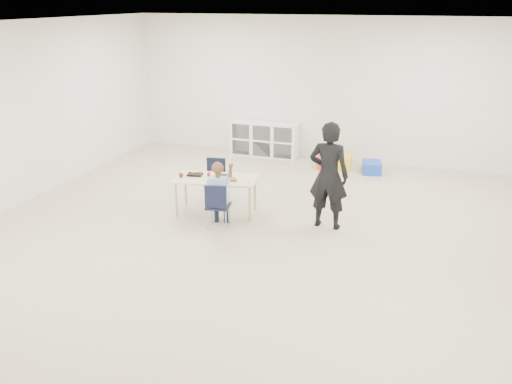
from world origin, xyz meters
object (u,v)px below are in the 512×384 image
(chair_near, at_px, (218,205))
(adult, at_px, (329,176))
(child, at_px, (218,192))
(table, at_px, (216,195))
(cubby_shelf, at_px, (264,139))

(chair_near, bearing_deg, adult, 10.00)
(child, relative_size, adult, 0.69)
(table, bearing_deg, adult, -8.75)
(cubby_shelf, bearing_deg, chair_near, -81.52)
(table, relative_size, cubby_shelf, 0.94)
(chair_near, bearing_deg, child, 0.00)
(table, height_order, cubby_shelf, cubby_shelf)
(cubby_shelf, bearing_deg, adult, -58.05)
(chair_near, bearing_deg, table, 105.87)
(chair_near, xyz_separation_m, adult, (1.45, 0.54, 0.43))
(table, distance_m, adult, 1.76)
(cubby_shelf, bearing_deg, table, -84.41)
(table, xyz_separation_m, adult, (1.70, 0.04, 0.48))
(child, bearing_deg, adult, 10.00)
(table, relative_size, child, 1.24)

